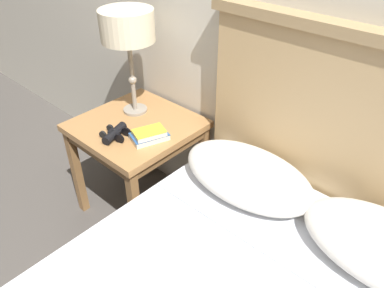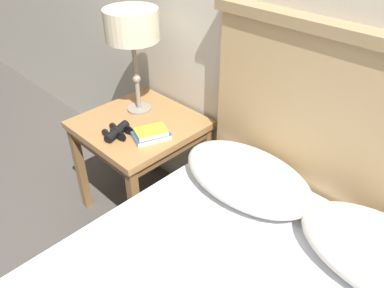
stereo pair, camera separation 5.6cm
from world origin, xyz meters
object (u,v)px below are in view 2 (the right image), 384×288
table_lamp (132,28)px  book_on_nightstand (151,135)px  book_stacked_on_top (151,131)px  nightstand (140,135)px  binoculars_pair (117,131)px

table_lamp → book_on_nightstand: (0.26, -0.13, -0.44)m
book_stacked_on_top → table_lamp: bearing=152.6°
table_lamp → book_on_nightstand: table_lamp is taller
nightstand → table_lamp: size_ratio=1.10×
book_on_nightstand → table_lamp: bearing=152.8°
nightstand → book_stacked_on_top: size_ratio=3.39×
nightstand → book_stacked_on_top: bearing=-18.2°
book_stacked_on_top → binoculars_pair: size_ratio=1.07×
table_lamp → binoculars_pair: 0.51m
nightstand → book_on_nightstand: (0.16, -0.05, 0.09)m
table_lamp → book_stacked_on_top: 0.51m
nightstand → table_lamp: bearing=140.1°
nightstand → table_lamp: 0.55m
table_lamp → book_stacked_on_top: (0.27, -0.14, -0.41)m
binoculars_pair → book_on_nightstand: bearing=37.3°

